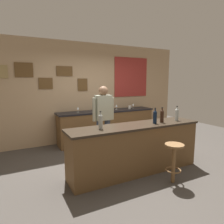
{
  "coord_description": "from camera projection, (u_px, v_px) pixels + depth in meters",
  "views": [
    {
      "loc": [
        -2.08,
        -3.45,
        1.73
      ],
      "look_at": [
        -0.06,
        0.45,
        1.05
      ],
      "focal_mm": 32.1,
      "sensor_mm": 36.0,
      "label": 1
    }
  ],
  "objects": [
    {
      "name": "bar_counter",
      "position": [
        135.0,
        148.0,
        3.82
      ],
      "size": [
        2.64,
        0.6,
        0.92
      ],
      "color": "brown",
      "rests_on": "ground_plane"
    },
    {
      "name": "side_counter",
      "position": [
        107.0,
        126.0,
        5.8
      ],
      "size": [
        2.86,
        0.56,
        0.9
      ],
      "color": "brown",
      "rests_on": "ground_plane"
    },
    {
      "name": "wine_bottle_b",
      "position": [
        155.0,
        117.0,
        3.84
      ],
      "size": [
        0.07,
        0.07,
        0.31
      ],
      "color": "black",
      "rests_on": "bar_counter"
    },
    {
      "name": "bar_stool",
      "position": [
        174.0,
        157.0,
        3.4
      ],
      "size": [
        0.32,
        0.32,
        0.68
      ],
      "color": "brown",
      "rests_on": "ground_plane"
    },
    {
      "name": "wine_glass_a",
      "position": [
        78.0,
        108.0,
        5.34
      ],
      "size": [
        0.07,
        0.07,
        0.16
      ],
      "color": "silver",
      "rests_on": "side_counter"
    },
    {
      "name": "wine_glass_e",
      "position": [
        133.0,
        105.0,
        6.16
      ],
      "size": [
        0.07,
        0.07,
        0.16
      ],
      "color": "silver",
      "rests_on": "side_counter"
    },
    {
      "name": "wine_glass_c",
      "position": [
        110.0,
        106.0,
        5.85
      ],
      "size": [
        0.07,
        0.07,
        0.16
      ],
      "color": "silver",
      "rests_on": "side_counter"
    },
    {
      "name": "ground_plane",
      "position": [
        124.0,
        164.0,
        4.24
      ],
      "size": [
        10.0,
        10.0,
        0.0
      ],
      "primitive_type": "plane",
      "color": "#423D38"
    },
    {
      "name": "bartender",
      "position": [
        103.0,
        117.0,
        4.52
      ],
      "size": [
        0.52,
        0.21,
        1.62
      ],
      "color": "#384766",
      "rests_on": "ground_plane"
    },
    {
      "name": "coffee_mug",
      "position": [
        130.0,
        107.0,
        6.08
      ],
      "size": [
        0.12,
        0.08,
        0.09
      ],
      "color": "silver",
      "rests_on": "side_counter"
    },
    {
      "name": "wine_glass_b",
      "position": [
        98.0,
        108.0,
        5.49
      ],
      "size": [
        0.07,
        0.07,
        0.16
      ],
      "color": "silver",
      "rests_on": "side_counter"
    },
    {
      "name": "wine_glass_d",
      "position": [
        116.0,
        106.0,
        5.88
      ],
      "size": [
        0.07,
        0.07,
        0.16
      ],
      "color": "silver",
      "rests_on": "side_counter"
    },
    {
      "name": "back_wall",
      "position": [
        90.0,
        92.0,
        5.81
      ],
      "size": [
        6.0,
        0.09,
        2.8
      ],
      "color": "tan",
      "rests_on": "ground_plane"
    },
    {
      "name": "wine_bottle_d",
      "position": [
        177.0,
        114.0,
        4.13
      ],
      "size": [
        0.07,
        0.07,
        0.31
      ],
      "color": "#999E99",
      "rests_on": "bar_counter"
    },
    {
      "name": "wine_bottle_c",
      "position": [
        162.0,
        116.0,
        3.94
      ],
      "size": [
        0.07,
        0.07,
        0.31
      ],
      "color": "black",
      "rests_on": "bar_counter"
    },
    {
      "name": "wine_bottle_a",
      "position": [
        101.0,
        121.0,
        3.41
      ],
      "size": [
        0.07,
        0.07,
        0.31
      ],
      "color": "#999E99",
      "rests_on": "bar_counter"
    }
  ]
}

